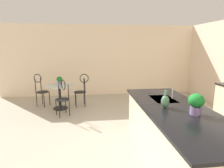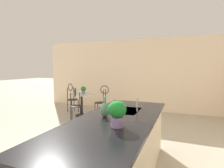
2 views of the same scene
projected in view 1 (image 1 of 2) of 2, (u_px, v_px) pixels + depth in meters
ground_plane at (121, 153)px, 3.36m from camera, size 40.00×40.00×0.00m
wall_left_window at (103, 61)px, 7.24m from camera, size 0.12×7.80×2.70m
kitchen_island at (174, 134)px, 3.08m from camera, size 2.80×1.06×0.92m
bistro_table at (60, 95)px, 5.67m from camera, size 0.80×0.80×0.74m
chair_near_window at (63, 96)px, 5.04m from camera, size 0.52×0.51×1.04m
chair_by_island at (41, 88)px, 5.94m from camera, size 0.50×0.52×1.04m
chair_toward_desk at (82, 89)px, 5.92m from camera, size 0.43×0.50×1.04m
sink_faucet at (172, 93)px, 3.52m from camera, size 0.02×0.02×0.22m
potted_plant_on_table at (59, 80)px, 5.72m from camera, size 0.18×0.18×0.25m
potted_plant_counter_near at (196, 103)px, 2.67m from camera, size 0.22×0.22×0.32m
vase_on_counter at (165, 101)px, 2.99m from camera, size 0.13×0.13×0.29m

